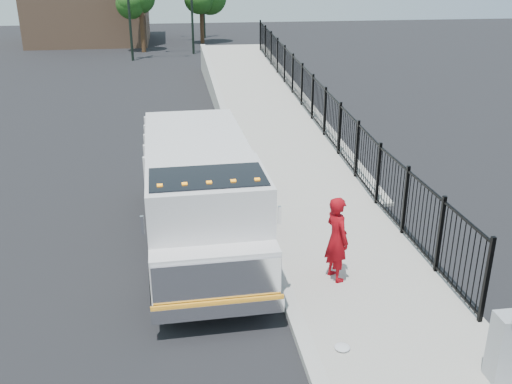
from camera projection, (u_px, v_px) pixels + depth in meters
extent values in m
plane|color=black|center=(283.00, 287.00, 12.61)|extent=(120.00, 120.00, 0.00)
cube|color=#9E998E|center=(400.00, 331.00, 11.02)|extent=(3.55, 12.00, 0.12)
cube|color=#ADAAA3|center=(303.00, 339.00, 10.75)|extent=(0.30, 12.00, 0.16)
cube|color=#9E998E|center=(263.00, 111.00, 27.58)|extent=(3.95, 24.06, 3.19)
cube|color=black|center=(312.00, 112.00, 23.77)|extent=(0.10, 28.00, 1.80)
cube|color=black|center=(200.00, 218.00, 14.64)|extent=(1.23, 7.19, 0.23)
cube|color=silver|center=(208.00, 220.00, 12.03)|extent=(2.53, 2.38, 2.11)
cube|color=silver|center=(215.00, 273.00, 11.03)|extent=(2.49, 0.80, 1.05)
cube|color=silver|center=(217.00, 283.00, 10.67)|extent=(2.42, 0.14, 0.90)
cube|color=silver|center=(219.00, 309.00, 10.79)|extent=(2.53, 0.25, 0.29)
cube|color=orange|center=(218.00, 302.00, 10.73)|extent=(2.53, 0.11, 0.06)
cube|color=black|center=(208.00, 197.00, 11.55)|extent=(2.35, 1.43, 0.90)
cube|color=silver|center=(195.00, 162.00, 15.50)|extent=(2.64, 4.48, 1.79)
cube|color=silver|center=(142.00, 225.00, 10.68)|extent=(0.06, 0.06, 0.37)
cube|color=silver|center=(280.00, 215.00, 11.10)|extent=(0.06, 0.06, 0.37)
cube|color=orange|center=(160.00, 186.00, 10.90)|extent=(0.11, 0.09, 0.06)
cube|color=orange|center=(185.00, 184.00, 10.98)|extent=(0.11, 0.09, 0.06)
cube|color=orange|center=(209.00, 183.00, 11.05)|extent=(0.11, 0.09, 0.06)
cube|color=orange|center=(233.00, 181.00, 11.13)|extent=(0.11, 0.09, 0.06)
cube|color=orange|center=(257.00, 180.00, 11.20)|extent=(0.11, 0.09, 0.06)
cylinder|color=black|center=(159.00, 288.00, 11.60)|extent=(0.36, 1.06, 1.05)
cylinder|color=black|center=(265.00, 278.00, 11.95)|extent=(0.36, 1.06, 1.05)
cylinder|color=black|center=(156.00, 194.00, 16.31)|extent=(0.36, 1.06, 1.05)
cylinder|color=black|center=(232.00, 189.00, 16.66)|extent=(0.36, 1.06, 1.05)
cylinder|color=black|center=(156.00, 180.00, 17.37)|extent=(0.36, 1.06, 1.05)
cylinder|color=black|center=(228.00, 175.00, 17.72)|extent=(0.36, 1.06, 1.05)
imported|color=maroon|center=(337.00, 239.00, 12.40)|extent=(0.65, 0.82, 1.95)
cube|color=gray|center=(508.00, 347.00, 9.46)|extent=(0.55, 0.40, 1.25)
ellipsoid|color=silver|center=(342.00, 347.00, 10.40)|extent=(0.29, 0.29, 0.07)
cylinder|color=black|center=(128.00, 3.00, 40.27)|extent=(0.18, 0.18, 8.00)
cylinder|color=black|center=(192.00, 0.00, 43.34)|extent=(0.18, 0.18, 8.00)
cylinder|color=#382314|center=(143.00, 32.00, 45.15)|extent=(0.36, 0.36, 3.20)
sphere|color=#194714|center=(140.00, 0.00, 44.26)|extent=(2.55, 2.55, 2.55)
cylinder|color=#382314|center=(202.00, 25.00, 50.13)|extent=(0.36, 0.36, 3.20)
cylinder|color=#382314|center=(137.00, 18.00, 55.78)|extent=(0.36, 0.36, 3.20)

